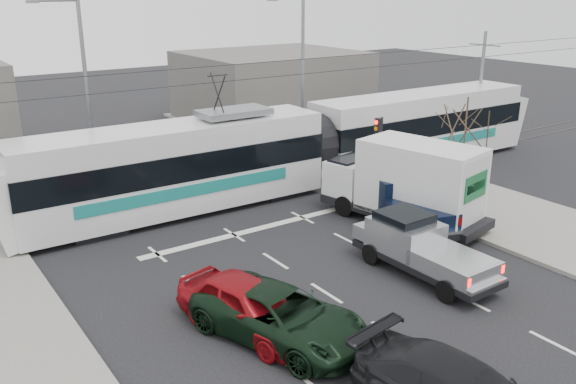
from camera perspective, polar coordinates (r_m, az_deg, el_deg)
ground at (r=21.12m, az=7.27°, el=-8.13°), size 120.00×120.00×0.00m
sidewalk_right at (r=27.51m, az=21.42°, el=-2.67°), size 6.00×60.00×0.15m
rails at (r=28.69m, az=-6.12°, el=-0.72°), size 60.00×1.60×0.03m
building_right at (r=45.81m, az=-1.51°, el=9.86°), size 12.00×10.00×5.00m
bare_tree at (r=26.79m, az=16.26°, el=5.66°), size 2.40×2.40×5.00m
traffic_signal at (r=28.85m, az=8.51°, el=4.94°), size 0.44×0.44×3.60m
street_lamp_near at (r=34.66m, az=1.13°, el=11.40°), size 2.38×0.25×9.00m
street_lamp_far at (r=31.39m, az=-18.70°, el=9.69°), size 2.38×0.25×9.00m
catenary at (r=27.66m, az=-6.39°, el=6.87°), size 60.00×0.20×7.00m
tram at (r=30.31m, az=2.32°, el=4.50°), size 28.66×3.25×5.84m
silver_pickup at (r=21.60m, az=12.05°, el=-4.91°), size 2.02×5.48×1.98m
box_truck at (r=25.69m, az=11.05°, el=0.78°), size 3.85×7.41×3.53m
navy_pickup at (r=25.56m, az=10.57°, el=-0.62°), size 3.71×6.00×2.38m
green_car at (r=17.37m, az=-0.72°, el=-11.49°), size 3.94×5.82×1.48m
red_car at (r=17.80m, az=-3.78°, el=-10.52°), size 2.97×5.01×1.60m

